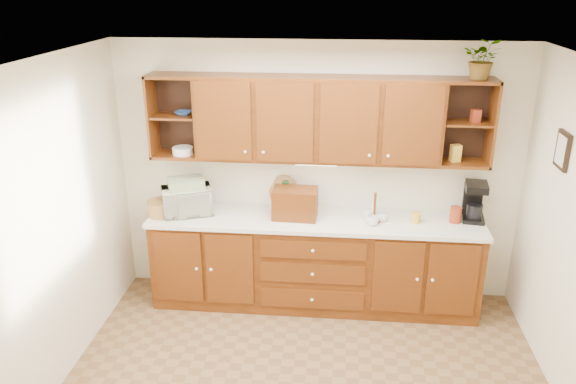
% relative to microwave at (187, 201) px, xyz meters
% --- Properties ---
extents(ceiling, '(4.00, 4.00, 0.00)m').
position_rel_microwave_xyz_m(ceiling, '(1.26, -1.45, 1.53)').
color(ceiling, white).
rests_on(ceiling, back_wall).
extents(back_wall, '(4.00, 0.00, 4.00)m').
position_rel_microwave_xyz_m(back_wall, '(1.26, 0.30, 0.23)').
color(back_wall, '#EFE7C9').
rests_on(back_wall, floor).
extents(left_wall, '(0.00, 3.50, 3.50)m').
position_rel_microwave_xyz_m(left_wall, '(-0.74, -1.45, 0.23)').
color(left_wall, '#EFE7C9').
rests_on(left_wall, floor).
extents(base_cabinets, '(3.20, 0.60, 0.90)m').
position_rel_microwave_xyz_m(base_cabinets, '(1.26, 0.00, -0.62)').
color(base_cabinets, '#3B1B06').
rests_on(base_cabinets, floor).
extents(countertop, '(3.24, 0.64, 0.04)m').
position_rel_microwave_xyz_m(countertop, '(1.26, -0.01, -0.15)').
color(countertop, white).
rests_on(countertop, base_cabinets).
extents(upper_cabinets, '(3.20, 0.33, 0.80)m').
position_rel_microwave_xyz_m(upper_cabinets, '(1.27, 0.14, 0.82)').
color(upper_cabinets, '#3B1B06').
rests_on(upper_cabinets, back_wall).
extents(undercabinet_light, '(0.40, 0.05, 0.02)m').
position_rel_microwave_xyz_m(undercabinet_light, '(1.26, 0.09, 0.40)').
color(undercabinet_light, white).
rests_on(undercabinet_light, upper_cabinets).
extents(framed_picture, '(0.03, 0.24, 0.30)m').
position_rel_microwave_xyz_m(framed_picture, '(3.24, -0.55, 0.78)').
color(framed_picture, black).
rests_on(framed_picture, right_wall).
extents(wicker_basket, '(0.34, 0.34, 0.15)m').
position_rel_microwave_xyz_m(wicker_basket, '(-0.26, -0.07, -0.06)').
color(wicker_basket, '#A37243').
rests_on(wicker_basket, countertop).
extents(microwave, '(0.56, 0.47, 0.26)m').
position_rel_microwave_xyz_m(microwave, '(0.00, 0.00, 0.00)').
color(microwave, beige).
rests_on(microwave, countertop).
extents(towel_stack, '(0.40, 0.35, 0.10)m').
position_rel_microwave_xyz_m(towel_stack, '(0.00, 0.00, 0.18)').
color(towel_stack, '#CFC461').
rests_on(towel_stack, microwave).
extents(wine_bottle, '(0.08, 0.08, 0.32)m').
position_rel_microwave_xyz_m(wine_bottle, '(0.96, 0.15, 0.03)').
color(wine_bottle, black).
rests_on(wine_bottle, countertop).
extents(woven_tray, '(0.35, 0.22, 0.34)m').
position_rel_microwave_xyz_m(woven_tray, '(0.93, 0.24, -0.12)').
color(woven_tray, '#A37243').
rests_on(woven_tray, countertop).
extents(bread_box, '(0.43, 0.28, 0.30)m').
position_rel_microwave_xyz_m(bread_box, '(1.07, -0.01, 0.02)').
color(bread_box, '#3B1B06').
rests_on(bread_box, countertop).
extents(mug_tree, '(0.27, 0.27, 0.30)m').
position_rel_microwave_xyz_m(mug_tree, '(1.83, -0.04, -0.09)').
color(mug_tree, '#3B1B06').
rests_on(mug_tree, countertop).
extents(canister_red, '(0.11, 0.11, 0.15)m').
position_rel_microwave_xyz_m(canister_red, '(2.60, 0.03, -0.06)').
color(canister_red, maroon).
rests_on(canister_red, countertop).
extents(canister_white, '(0.11, 0.11, 0.18)m').
position_rel_microwave_xyz_m(canister_white, '(1.84, 0.03, -0.04)').
color(canister_white, white).
rests_on(canister_white, countertop).
extents(canister_yellow, '(0.12, 0.12, 0.10)m').
position_rel_microwave_xyz_m(canister_yellow, '(2.22, -0.01, -0.08)').
color(canister_yellow, gold).
rests_on(canister_yellow, countertop).
extents(coffee_maker, '(0.23, 0.29, 0.38)m').
position_rel_microwave_xyz_m(coffee_maker, '(2.78, 0.13, 0.05)').
color(coffee_maker, black).
rests_on(coffee_maker, countertop).
extents(bowl_stack, '(0.17, 0.17, 0.04)m').
position_rel_microwave_xyz_m(bowl_stack, '(-0.02, 0.13, 0.85)').
color(bowl_stack, navy).
rests_on(bowl_stack, upper_cabinets).
extents(plate_stack, '(0.26, 0.26, 0.07)m').
position_rel_microwave_xyz_m(plate_stack, '(-0.04, 0.10, 0.48)').
color(plate_stack, white).
rests_on(plate_stack, upper_cabinets).
extents(pantry_box_yellow, '(0.11, 0.09, 0.16)m').
position_rel_microwave_xyz_m(pantry_box_yellow, '(2.56, 0.13, 0.53)').
color(pantry_box_yellow, gold).
rests_on(pantry_box_yellow, upper_cabinets).
extents(pantry_box_red, '(0.09, 0.08, 0.12)m').
position_rel_microwave_xyz_m(pantry_box_red, '(2.70, 0.12, 0.89)').
color(pantry_box_red, maroon).
rests_on(pantry_box_red, upper_cabinets).
extents(potted_plant, '(0.39, 0.36, 0.36)m').
position_rel_microwave_xyz_m(potted_plant, '(2.69, 0.10, 1.40)').
color(potted_plant, '#999999').
rests_on(potted_plant, upper_cabinets).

